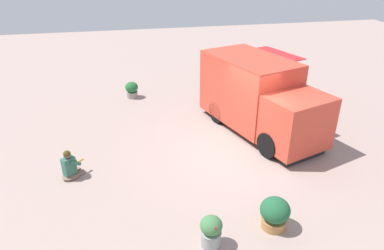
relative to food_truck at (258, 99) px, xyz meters
The scene contains 6 objects.
ground_plane 1.95m from the food_truck, 139.27° to the left, with size 40.00×40.00×0.00m, color #A78E84.
food_truck is the anchor object (origin of this frame).
person_customer 6.61m from the food_truck, 105.59° to the left, with size 0.69×0.73×0.89m.
planter_flowering_near 5.14m from the food_truck, 163.41° to the left, with size 0.70×0.70×0.80m.
planter_flowering_far 6.00m from the food_truck, 149.24° to the left, with size 0.49×0.49×0.78m.
planter_flowering_side 5.91m from the food_truck, 46.58° to the left, with size 0.56×0.56×0.72m.
Camera 1 is at (-9.51, 3.64, 5.90)m, focal length 32.80 mm.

